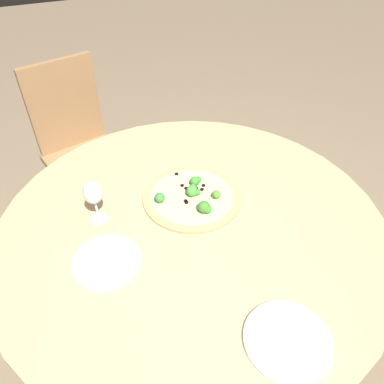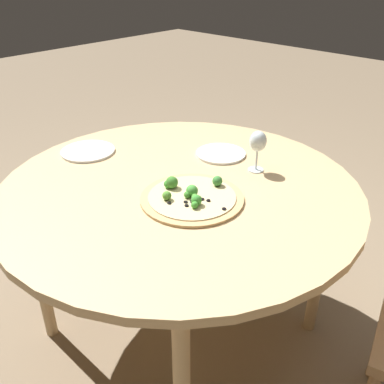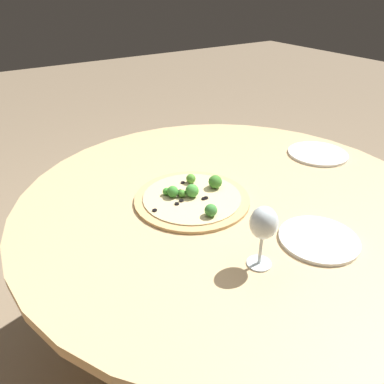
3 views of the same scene
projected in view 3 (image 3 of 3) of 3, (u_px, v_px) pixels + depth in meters
The scene contains 6 objects.
ground_plane at pixel (220, 350), 1.56m from camera, with size 12.00×12.00×0.00m, color #847056.
dining_table at pixel (228, 212), 1.21m from camera, with size 1.32×1.32×0.75m.
pizza at pixel (193, 197), 1.16m from camera, with size 0.36×0.36×0.06m.
wine_glass at pixel (263, 225), 0.85m from camera, with size 0.07×0.07×0.16m.
plate_near at pixel (318, 154), 1.45m from camera, with size 0.23×0.23×0.01m.
plate_far at pixel (319, 239), 0.98m from camera, with size 0.21×0.21×0.01m.
Camera 3 is at (0.65, 0.78, 1.35)m, focal length 35.00 mm.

